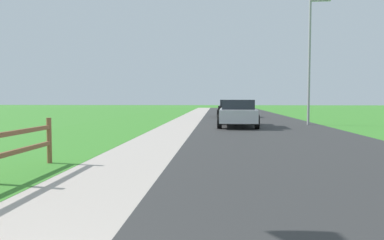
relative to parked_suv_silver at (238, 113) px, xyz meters
name	(u,v)px	position (x,y,z in m)	size (l,w,h in m)	color
ground_plane	(201,120)	(-2.19, 5.55, -0.74)	(120.00, 120.00, 0.00)	#3D872D
road_asphalt	(250,119)	(1.31, 7.55, -0.74)	(7.00, 66.00, 0.01)	#313131
curb_concrete	(162,119)	(-5.19, 7.55, -0.74)	(6.00, 66.00, 0.01)	#B6A99F
grass_verge	(142,118)	(-6.69, 7.55, -0.74)	(5.00, 66.00, 0.00)	#3D872D
parked_suv_silver	(238,113)	(0.00, 0.00, 0.00)	(2.17, 4.78, 1.43)	#B7BABF
parked_car_black	(231,108)	(0.03, 10.19, -0.03)	(2.26, 4.39, 1.41)	black
street_lamp	(311,51)	(4.20, 1.67, 3.45)	(1.17, 0.20, 7.16)	gray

